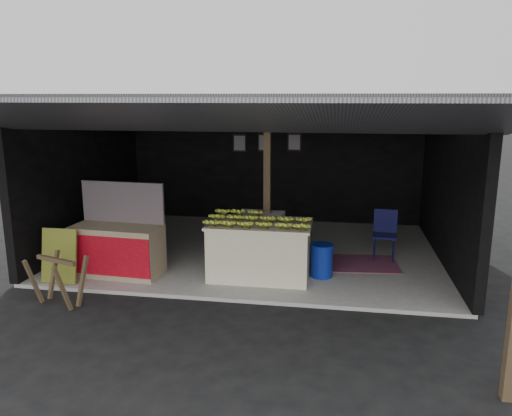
% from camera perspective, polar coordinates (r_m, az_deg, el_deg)
% --- Properties ---
extents(ground, '(80.00, 80.00, 0.00)m').
position_cam_1_polar(ground, '(7.53, -3.19, -10.72)').
color(ground, black).
rests_on(ground, ground).
extents(concrete_slab, '(7.00, 5.00, 0.06)m').
position_cam_1_polar(concrete_slab, '(9.82, 0.02, -4.88)').
color(concrete_slab, gray).
rests_on(concrete_slab, ground).
extents(shophouse, '(7.40, 7.29, 3.02)m').
position_cam_1_polar(shophouse, '(9.72, 0.33, 7.40)').
color(shophouse, black).
rests_on(shophouse, ground).
extents(banana_table, '(1.67, 1.03, 0.92)m').
position_cam_1_polar(banana_table, '(8.22, 0.45, -4.79)').
color(banana_table, white).
rests_on(banana_table, concrete_slab).
extents(banana_pile, '(1.55, 0.93, 0.18)m').
position_cam_1_polar(banana_pile, '(8.07, 0.45, -1.07)').
color(banana_pile, '#C8D02C').
rests_on(banana_pile, banana_table).
extents(white_crate, '(0.83, 0.58, 0.89)m').
position_cam_1_polar(white_crate, '(9.00, 0.52, -3.34)').
color(white_crate, white).
rests_on(white_crate, concrete_slab).
extents(neighbor_stall, '(1.52, 0.77, 1.53)m').
position_cam_1_polar(neighbor_stall, '(8.65, -15.56, -4.38)').
color(neighbor_stall, '#998466').
rests_on(neighbor_stall, concrete_slab).
extents(green_signboard, '(0.58, 0.20, 0.87)m').
position_cam_1_polar(green_signboard, '(8.59, -21.58, -5.10)').
color(green_signboard, black).
rests_on(green_signboard, concrete_slab).
extents(sawhorse, '(0.81, 0.80, 0.72)m').
position_cam_1_polar(sawhorse, '(7.80, -21.74, -7.21)').
color(sawhorse, brown).
rests_on(sawhorse, ground).
extents(water_barrel, '(0.36, 0.36, 0.53)m').
position_cam_1_polar(water_barrel, '(8.35, 7.52, -6.06)').
color(water_barrel, navy).
rests_on(water_barrel, concrete_slab).
extents(plastic_chair, '(0.46, 0.46, 0.90)m').
position_cam_1_polar(plastic_chair, '(9.46, 14.52, -2.45)').
color(plastic_chair, '#090935').
rests_on(plastic_chair, concrete_slab).
extents(magenta_rug, '(1.59, 1.14, 0.01)m').
position_cam_1_polar(magenta_rug, '(9.16, 11.24, -6.21)').
color(magenta_rug, '#661643').
rests_on(magenta_rug, concrete_slab).
extents(picture_frames, '(1.62, 0.04, 0.46)m').
position_cam_1_polar(picture_frames, '(11.81, 1.16, 7.49)').
color(picture_frames, black).
rests_on(picture_frames, shophouse).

